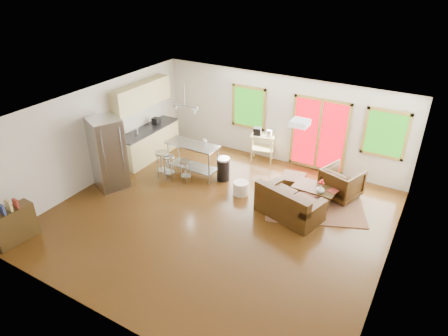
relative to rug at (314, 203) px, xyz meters
The scene contains 29 objects.
floor 2.47m from the rug, 136.02° to the right, with size 7.50×7.00×0.02m, color #331D09.
ceiling 3.58m from the rug, 136.02° to the right, with size 7.50×7.00×0.02m, color silver.
back_wall 2.84m from the rug, 134.72° to the left, with size 7.50×0.02×2.60m, color beige.
left_wall 5.94m from the rug, 162.79° to the right, with size 0.02×7.00×2.60m, color beige.
right_wall 2.92m from the rug, 40.86° to the right, with size 0.02×7.00×2.60m, color beige.
front_wall 5.67m from the rug, 108.79° to the right, with size 7.50×0.02×2.60m, color beige.
window_left 3.60m from the rug, 147.86° to the left, with size 1.10×0.05×1.30m.
french_doors 2.14m from the rug, 108.31° to the left, with size 1.60×0.05×2.10m.
window_right 2.55m from the rug, 57.25° to the left, with size 1.10×0.05×1.30m.
rug is the anchor object (origin of this frame).
loveseat 0.94m from the rug, 113.92° to the right, with size 1.68×1.23×0.80m.
coffee_table 0.37m from the rug, 109.27° to the left, with size 1.07×0.67×0.42m.
armchair 0.93m from the rug, 56.29° to the left, with size 0.86×0.81×0.89m, color black.
ottoman 0.87m from the rug, 150.30° to the left, with size 0.58×0.58×0.39m, color black.
pouf 1.88m from the rug, 164.07° to the right, with size 0.40×0.40×0.35m, color beige.
vase 0.54m from the rug, 22.55° to the right, with size 0.21×0.22×0.35m.
book 0.65m from the rug, 35.79° to the left, with size 0.22×0.03×0.30m, color maroon.
cabinets 5.34m from the rug, behind, with size 0.64×2.24×2.30m.
refrigerator 5.41m from the rug, 159.41° to the right, with size 1.01×1.00×1.92m.
island 3.53m from the rug, behind, with size 1.50×0.61×0.94m.
cup 3.36m from the rug, behind, with size 0.12×0.09×0.12m, color silver.
bar_stool_a 4.21m from the rug, 168.59° to the right, with size 0.44×0.44×0.78m.
bar_stool_b 4.00m from the rug, 168.23° to the right, with size 0.44×0.44×0.70m.
bar_stool_c 3.50m from the rug, 167.97° to the right, with size 0.32×0.32×0.65m.
trash_can 2.60m from the rug, behind, with size 0.41×0.41×0.66m.
kitchen_cart 2.73m from the rug, 145.51° to the left, with size 0.77×0.60×1.05m.
bookshelf 6.93m from the rug, 137.78° to the right, with size 0.40×0.91×1.05m.
ceiling_flush 2.76m from the rug, 99.05° to the right, with size 0.35×0.35×0.12m, color white.
pendant_light 4.14m from the rug, behind, with size 0.80×0.18×0.79m.
Camera 1 is at (4.06, -6.64, 5.56)m, focal length 32.00 mm.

